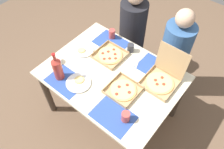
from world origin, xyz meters
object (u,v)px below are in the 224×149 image
pizza_box_center (110,55)px  plate_far_right (79,83)px  cup_spare (112,34)px  soda_bottle (57,68)px  plate_near_right (84,51)px  cup_dark (131,48)px  diner_right_seat (173,58)px  pizza_box_corner_right (162,78)px  condiment_bowl (57,61)px  pizza_box_corner_left (123,90)px  cup_clear_left (126,117)px  diner_left_seat (132,36)px

pizza_box_center → plate_far_right: pizza_box_center is taller
cup_spare → soda_bottle: bearing=-92.7°
plate_near_right → cup_dark: size_ratio=2.20×
soda_bottle → diner_right_seat: 1.32m
pizza_box_corner_right → plate_far_right: pizza_box_corner_right is taller
soda_bottle → condiment_bowl: bearing=144.5°
plate_near_right → cup_spare: cup_spare is taller
plate_far_right → diner_right_seat: bearing=65.6°
pizza_box_corner_right → pizza_box_center: (-0.59, -0.06, -0.04)m
diner_right_seat → pizza_box_center: bearing=-128.9°
pizza_box_corner_left → pizza_box_corner_right: (0.22, 0.32, 0.04)m
pizza_box_center → cup_clear_left: cup_clear_left is taller
plate_near_right → condiment_bowl: 0.30m
cup_dark → diner_left_seat: diner_left_seat is taller
pizza_box_corner_left → cup_spare: 0.73m
pizza_box_corner_left → plate_near_right: size_ratio=1.39×
plate_near_right → cup_dark: cup_dark is taller
condiment_bowl → diner_left_seat: bearing=76.3°
plate_far_right → diner_left_seat: 1.06m
diner_left_seat → diner_right_seat: 0.58m
cup_spare → pizza_box_corner_right: bearing=-13.0°
pizza_box_corner_right → plate_near_right: 0.87m
pizza_box_center → diner_right_seat: bearing=51.1°
pizza_box_center → soda_bottle: (-0.20, -0.52, 0.12)m
diner_right_seat → pizza_box_corner_right: bearing=-76.5°
soda_bottle → cup_spare: soda_bottle is taller
pizza_box_corner_right → diner_left_seat: size_ratio=0.28×
pizza_box_center → cup_clear_left: 0.74m
cup_clear_left → cup_dark: cup_clear_left is taller
pizza_box_corner_left → cup_spare: (-0.53, 0.49, 0.04)m
soda_bottle → condiment_bowl: 0.22m
cup_dark → condiment_bowl: size_ratio=1.03×
pizza_box_corner_left → soda_bottle: bearing=-155.6°
pizza_box_corner_right → plate_far_right: (-0.59, -0.52, -0.04)m
diner_left_seat → pizza_box_corner_left: bearing=-59.6°
condiment_bowl → diner_right_seat: size_ratio=0.07×
pizza_box_corner_right → condiment_bowl: 1.05m
plate_near_right → diner_right_seat: diner_right_seat is taller
condiment_bowl → diner_right_seat: diner_right_seat is taller
pizza_box_center → diner_left_seat: 0.62m
plate_near_right → cup_spare: size_ratio=1.95×
plate_far_right → cup_clear_left: cup_clear_left is taller
plate_near_right → condiment_bowl: condiment_bowl is taller
pizza_box_corner_right → condiment_bowl: (-0.95, -0.46, -0.03)m
pizza_box_corner_right → cup_clear_left: (-0.02, -0.54, -0.00)m
plate_near_right → cup_clear_left: cup_clear_left is taller
pizza_box_center → diner_right_seat: (0.46, 0.57, -0.21)m
cup_clear_left → condiment_bowl: (-0.92, 0.07, -0.03)m
pizza_box_corner_right → cup_dark: bearing=163.9°
cup_dark → soda_bottle: bearing=-114.2°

